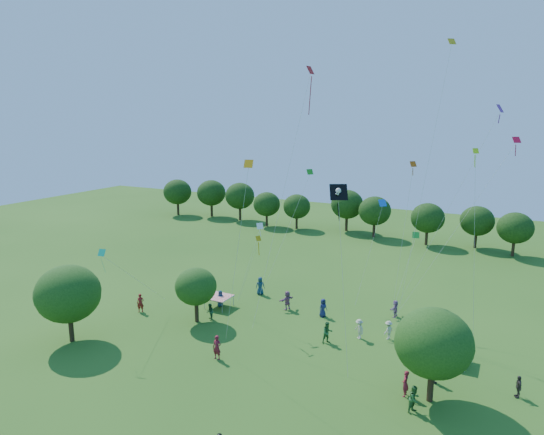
{
  "coord_description": "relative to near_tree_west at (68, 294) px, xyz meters",
  "views": [
    {
      "loc": [
        15.42,
        -15.88,
        17.98
      ],
      "look_at": [
        0.0,
        14.0,
        11.0
      ],
      "focal_mm": 32.0,
      "sensor_mm": 36.0,
      "label": 1
    }
  ],
  "objects": [
    {
      "name": "small_kite_11",
      "position": [
        23.66,
        16.65,
        3.0
      ],
      "size": [
        1.53,
        2.47,
        6.87
      ],
      "color": "#178324"
    },
    {
      "name": "pirate_kite",
      "position": [
        21.22,
        3.9,
        8.98
      ],
      "size": [
        2.09,
        1.79,
        12.47
      ],
      "color": "black"
    },
    {
      "name": "crowd_person_14",
      "position": [
        18.72,
        9.27,
        -3.19
      ],
      "size": [
        0.96,
        0.97,
        1.8
      ],
      "primitive_type": "imported",
      "rotation": [
        0.0,
        0.0,
        0.81
      ],
      "color": "#29602D",
      "rests_on": "ground"
    },
    {
      "name": "crowd_person_2",
      "position": [
        26.88,
        2.9,
        -3.21
      ],
      "size": [
        0.77,
        0.98,
        1.75
      ],
      "primitive_type": "imported",
      "rotation": [
        0.0,
        0.0,
        1.17
      ],
      "color": "#2E662B",
      "rests_on": "ground"
    },
    {
      "name": "small_kite_2",
      "position": [
        28.98,
        8.77,
        7.71
      ],
      "size": [
        1.21,
        0.44,
        14.72
      ],
      "color": "#BFE914"
    },
    {
      "name": "tent_blue",
      "position": [
        28.16,
        10.5,
        -3.05
      ],
      "size": [
        2.2,
        2.2,
        1.1
      ],
      "color": "#18659F",
      "rests_on": "ground"
    },
    {
      "name": "small_kite_7",
      "position": [
        3.04,
        1.92,
        2.57
      ],
      "size": [
        0.63,
        7.52,
        6.63
      ],
      "color": "#0BAC80"
    },
    {
      "name": "crowd_person_4",
      "position": [
        27.42,
        6.96,
        -3.26
      ],
      "size": [
        0.99,
        0.99,
        1.65
      ],
      "primitive_type": "imported",
      "rotation": [
        0.0,
        0.0,
        2.36
      ],
      "color": "#362F2B",
      "rests_on": "ground"
    },
    {
      "name": "tent_red_stripe",
      "position": [
        6.74,
        11.57,
        -3.05
      ],
      "size": [
        2.2,
        2.2,
        1.1
      ],
      "color": "red",
      "rests_on": "ground"
    },
    {
      "name": "small_kite_9",
      "position": [
        11.78,
        9.79,
        2.68
      ],
      "size": [
        3.29,
        1.98,
        6.84
      ],
      "color": "orange"
    },
    {
      "name": "crowd_person_12",
      "position": [
        6.74,
        11.79,
        -3.28
      ],
      "size": [
        0.83,
        0.89,
        1.61
      ],
      "primitive_type": "imported",
      "rotation": [
        0.0,
        0.0,
        0.91
      ],
      "color": "navy",
      "rests_on": "ground"
    },
    {
      "name": "small_kite_1",
      "position": [
        14.75,
        2.95,
        8.27
      ],
      "size": [
        3.18,
        1.39,
        13.91
      ],
      "color": "orange"
    },
    {
      "name": "small_kite_0",
      "position": [
        23.31,
        15.41,
        7.49
      ],
      "size": [
        1.1,
        1.67,
        13.11
      ],
      "color": "#CC4F0C"
    },
    {
      "name": "small_kite_8",
      "position": [
        29.38,
        18.9,
        9.13
      ],
      "size": [
        8.23,
        5.82,
        15.1
      ],
      "color": "red"
    },
    {
      "name": "crowd_person_5",
      "position": [
        22.36,
        17.05,
        -3.29
      ],
      "size": [
        0.77,
        1.55,
        1.59
      ],
      "primitive_type": "imported",
      "rotation": [
        0.0,
        0.0,
        4.55
      ],
      "color": "#955793",
      "rests_on": "ground"
    },
    {
      "name": "crowd_person_10",
      "position": [
        32.59,
        7.66,
        -3.32
      ],
      "size": [
        0.65,
        0.97,
        1.52
      ],
      "primitive_type": "imported",
      "rotation": [
        0.0,
        0.0,
        5.0
      ],
      "color": "#3F3632",
      "rests_on": "ground"
    },
    {
      "name": "crowd_person_11",
      "position": [
        12.82,
        14.07,
        -3.16
      ],
      "size": [
        1.23,
        1.82,
        1.84
      ],
      "primitive_type": "imported",
      "rotation": [
        0.0,
        0.0,
        4.32
      ],
      "color": "#9B5A7F",
      "rests_on": "ground"
    },
    {
      "name": "small_kite_10",
      "position": [
        25.14,
        15.47,
        13.87
      ],
      "size": [
        3.02,
        1.29,
        22.59
      ],
      "color": "gold"
    },
    {
      "name": "crowd_person_13",
      "position": [
        12.26,
        2.92,
        -3.15
      ],
      "size": [
        0.72,
        0.49,
        1.87
      ],
      "primitive_type": "imported",
      "rotation": [
        0.0,
        0.0,
        0.06
      ],
      "color": "maroon",
      "rests_on": "ground"
    },
    {
      "name": "treeline",
      "position": [
        14.3,
        46.12,
        0.01
      ],
      "size": [
        88.01,
        8.77,
        6.77
      ],
      "color": "#422B19",
      "rests_on": "ground"
    },
    {
      "name": "crowd_person_8",
      "position": [
        7.66,
        8.7,
        -3.33
      ],
      "size": [
        0.8,
        0.82,
        1.51
      ],
      "primitive_type": "imported",
      "rotation": [
        0.0,
        0.0,
        5.47
      ],
      "color": "#214E2D",
      "rests_on": "ground"
    },
    {
      "name": "near_tree_west",
      "position": [
        0.0,
        0.0,
        0.0
      ],
      "size": [
        5.15,
        5.15,
        6.41
      ],
      "color": "#422B19",
      "rests_on": "ground"
    },
    {
      "name": "crowd_person_9",
      "position": [
        22.95,
        12.21,
        -3.29
      ],
      "size": [
        0.84,
        1.14,
        1.59
      ],
      "primitive_type": "imported",
      "rotation": [
        0.0,
        0.0,
        4.31
      ],
      "color": "beige",
      "rests_on": "ground"
    },
    {
      "name": "small_kite_3",
      "position": [
        11.72,
        19.92,
        6.55
      ],
      "size": [
        3.23,
        4.74,
        11.45
      ],
      "color": "#208919"
    },
    {
      "name": "small_kite_5",
      "position": [
        28.38,
        15.28,
        11.35
      ],
      "size": [
        7.17,
        1.4,
        17.62
      ],
      "color": "#7A1684"
    },
    {
      "name": "crowd_person_1",
      "position": [
        0.83,
        7.2,
        -3.19
      ],
      "size": [
        0.79,
        0.71,
        1.78
      ],
      "primitive_type": "imported",
      "rotation": [
        0.0,
        0.0,
        0.55
      ],
      "color": "maroon",
      "rests_on": "ground"
    },
    {
      "name": "crowd_person_0",
      "position": [
        16.45,
        14.06,
        -3.23
      ],
      "size": [
        0.81,
        0.96,
        1.72
      ],
      "primitive_type": "imported",
      "rotation": [
        0.0,
        0.0,
        1.07
      ],
      "color": "navy",
      "rests_on": "ground"
    },
    {
      "name": "crowd_person_7",
      "position": [
        26.0,
        4.42,
        -3.2
      ],
      "size": [
        0.45,
        0.68,
        1.78
      ],
      "primitive_type": "imported",
      "rotation": [
        0.0,
        0.0,
        4.75
      ],
      "color": "maroon",
      "rests_on": "ground"
    },
    {
      "name": "small_kite_6",
      "position": [
        11.17,
        11.19,
        3.52
      ],
      "size": [
        2.62,
        0.58,
        7.56
      ],
      "color": "white"
    },
    {
      "name": "near_tree_north",
      "position": [
        6.8,
        7.86,
        -0.79
      ],
      "size": [
        3.69,
        3.69,
        4.97
      ],
      "color": "#422B19",
      "rests_on": "ground"
    },
    {
      "name": "crowd_person_6",
      "position": [
        8.62,
        16.39,
        -3.15
      ],
      "size": [
        1.04,
        0.81,
        1.86
      ],
      "primitive_type": "imported",
      "rotation": [
        0.0,
        0.0,
        3.54
      ],
      "color": "#1A344C",
      "rests_on": "ground"
    },
    {
      "name": "near_tree_east",
      "position": [
        27.55,
        4.61,
        -0.06
      ],
      "size": [
        4.9,
        4.9,
        6.24
      ],
      "color": "#422B19",
      "rests_on": "ground"
    },
    {
      "name": "small_kite_4",
      "position": [
        20.43,
        17.29,
        5.21
      ],
      "size": [
        1.81,
        3.01,
        9.39
      ],
      "color": "blue"
    },
    {
      "name": "crowd_person_3",
      "position": [
        20.76,
        11.2,
        -3.24
      ],
      "size": [
        1.16,
        1.1,
        1.69
      ],
      "primitive_type": "imported",
      "rotation": [
        0.0,
        0.0,
        5.56
      ],
      "color": "#BBB896",
      "rests_on": "ground"
    },
    {
      "name": "red_high_kite",
      "position": [
        15.6,
        10.46,
        13.88
      ],
      "size": [
        2.97,
        5.07,
        20.61
      ],
      "color": "red"
    }
  ]
}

